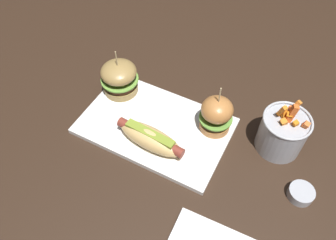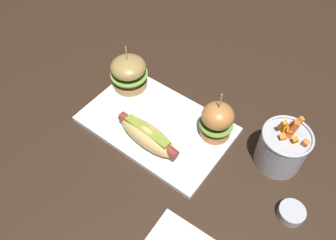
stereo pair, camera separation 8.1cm
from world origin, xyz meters
The scene contains 7 objects.
ground_plane centered at (0.00, 0.00, 0.00)m, with size 3.00×3.00×0.00m, color black.
platter_main centered at (0.00, 0.00, 0.01)m, with size 0.38×0.24×0.01m, color white.
hot_dog centered at (0.02, -0.06, 0.04)m, with size 0.18×0.07×0.05m.
slider_left centered at (-0.14, 0.06, 0.06)m, with size 0.10×0.10×0.14m.
slider_right centered at (0.14, 0.06, 0.06)m, with size 0.08×0.08×0.14m.
fries_bucket centered at (0.30, 0.09, 0.06)m, with size 0.11×0.11×0.15m.
sauce_ramekin centered at (0.38, -0.02, 0.01)m, with size 0.06×0.06×0.02m.
Camera 1 is at (0.27, -0.45, 0.69)m, focal length 35.27 mm.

